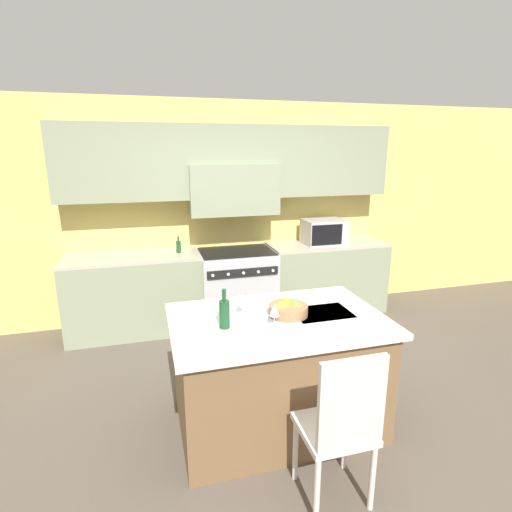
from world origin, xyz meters
The scene contains 12 objects.
ground_plane centered at (0.00, 0.00, 0.00)m, with size 10.00×10.00×0.00m, color brown.
back_cabinetry centered at (0.00, 2.23, 1.61)m, with size 10.00×0.46×2.70m.
back_counter centered at (0.00, 1.99, 0.47)m, with size 3.98×0.62×0.93m.
range_stove centered at (0.00, 1.97, 0.46)m, with size 0.91×0.70×0.92m.
microwave centered at (1.17, 1.98, 1.09)m, with size 0.52×0.39×0.31m.
kitchen_island centered at (-0.14, -0.04, 0.45)m, with size 1.59×1.04×0.90m.
island_chair centered at (-0.03, -0.87, 0.58)m, with size 0.42×0.40×1.04m.
wine_bottle centered at (-0.56, -0.11, 1.01)m, with size 0.07×0.07×0.29m.
wine_glass_near centered at (-0.21, -0.16, 1.02)m, with size 0.07×0.07×0.17m.
wine_glass_far centered at (-0.38, 0.09, 1.02)m, with size 0.07×0.07×0.17m.
fruit_bowl centered at (-0.05, -0.01, 0.95)m, with size 0.29×0.29×0.12m.
oil_bottle_on_counter centered at (-0.69, 2.01, 1.01)m, with size 0.06×0.06×0.20m.
Camera 1 is at (-1.05, -2.65, 2.11)m, focal length 28.00 mm.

